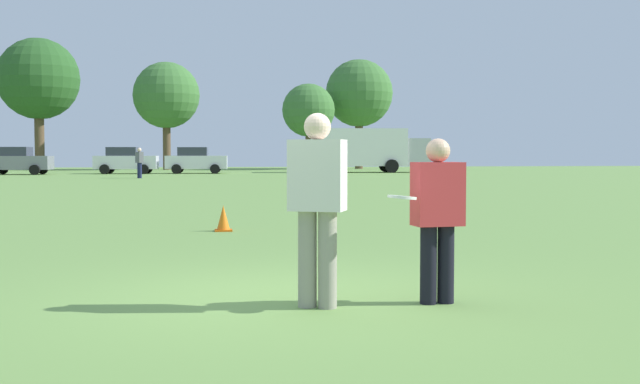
{
  "coord_description": "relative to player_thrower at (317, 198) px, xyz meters",
  "views": [
    {
      "loc": [
        -0.78,
        -7.77,
        1.45
      ],
      "look_at": [
        0.55,
        0.95,
        1.01
      ],
      "focal_mm": 44.28,
      "sensor_mm": 36.0,
      "label": 1
    }
  ],
  "objects": [
    {
      "name": "ground_plane",
      "position": [
        -0.3,
        0.51,
        -1.03
      ],
      "size": [
        143.5,
        143.5,
        0.0
      ],
      "primitive_type": "plane",
      "color": "#6B9347"
    },
    {
      "name": "player_thrower",
      "position": [
        0.0,
        0.0,
        0.0
      ],
      "size": [
        0.58,
        0.47,
        1.82
      ],
      "color": "gray",
      "rests_on": "ground"
    },
    {
      "name": "player_defender",
      "position": [
        1.17,
        0.03,
        -0.14
      ],
      "size": [
        0.49,
        0.31,
        1.59
      ],
      "color": "black",
      "rests_on": "ground"
    },
    {
      "name": "frisbee",
      "position": [
        0.76,
        -0.22,
        0.02
      ],
      "size": [
        0.27,
        0.27,
        0.05
      ],
      "color": "white"
    },
    {
      "name": "traffic_cone",
      "position": [
        -0.66,
        7.38,
        -0.8
      ],
      "size": [
        0.32,
        0.32,
        0.48
      ],
      "color": "#D8590C",
      "rests_on": "ground"
    },
    {
      "name": "parked_car_mid_left",
      "position": [
        -12.95,
        47.06,
        -0.1
      ],
      "size": [
        4.31,
        2.44,
        1.82
      ],
      "color": "slate",
      "rests_on": "ground"
    },
    {
      "name": "parked_car_center",
      "position": [
        -6.1,
        48.13,
        -0.1
      ],
      "size": [
        4.31,
        2.44,
        1.82
      ],
      "color": "silver",
      "rests_on": "ground"
    },
    {
      "name": "parked_car_mid_right",
      "position": [
        -1.34,
        48.12,
        -0.1
      ],
      "size": [
        4.31,
        2.44,
        1.82
      ],
      "color": "silver",
      "rests_on": "ground"
    },
    {
      "name": "box_truck",
      "position": [
        11.0,
        49.04,
        0.73
      ],
      "size": [
        8.64,
        3.38,
        3.18
      ],
      "color": "white",
      "rests_on": "ground"
    },
    {
      "name": "bystander_sideline_watcher",
      "position": [
        -4.45,
        38.31,
        -0.05
      ],
      "size": [
        0.49,
        0.54,
        1.72
      ],
      "color": "#1E234C",
      "rests_on": "ground"
    },
    {
      "name": "tree_east_birch",
      "position": [
        -14.22,
        61.08,
        6.48
      ],
      "size": [
        6.72,
        6.72,
        10.91
      ],
      "color": "brown",
      "rests_on": "ground"
    },
    {
      "name": "tree_east_oak",
      "position": [
        -3.82,
        60.64,
        5.22
      ],
      "size": [
        5.59,
        5.59,
        9.08
      ],
      "color": "brown",
      "rests_on": "ground"
    },
    {
      "name": "tree_far_east_pine",
      "position": [
        8.03,
        58.85,
        3.97
      ],
      "size": [
        4.47,
        4.47,
        7.26
      ],
      "color": "brown",
      "rests_on": "ground"
    },
    {
      "name": "tree_far_west_pine",
      "position": [
        12.98,
        61.8,
        5.66
      ],
      "size": [
        5.98,
        5.98,
        9.72
      ],
      "color": "brown",
      "rests_on": "ground"
    }
  ]
}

